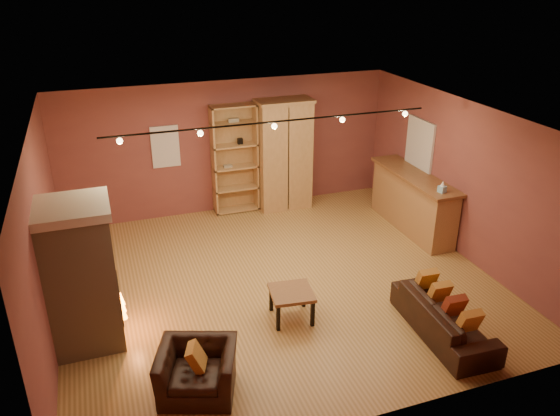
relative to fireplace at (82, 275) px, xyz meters
name	(u,v)px	position (x,y,z in m)	size (l,w,h in m)	color
floor	(279,281)	(3.04, 0.60, -1.06)	(7.00, 7.00, 0.00)	olive
ceiling	(279,120)	(3.04, 0.60, 1.74)	(7.00, 7.00, 0.00)	#56301B
back_wall	(228,147)	(3.04, 3.85, 0.34)	(7.00, 0.02, 2.80)	brown
left_wall	(43,239)	(-0.46, 0.60, 0.34)	(0.02, 6.50, 2.80)	brown
right_wall	(463,179)	(6.54, 0.60, 0.34)	(0.02, 6.50, 2.80)	brown
fireplace	(82,275)	(0.00, 0.00, 0.00)	(1.01, 0.98, 2.12)	tan
back_window	(165,147)	(1.74, 3.83, 0.49)	(0.56, 0.04, 0.86)	silver
bookcase	(234,158)	(3.13, 3.73, 0.13)	(0.95, 0.37, 2.33)	tan
armoire	(284,154)	(4.19, 3.55, 0.14)	(1.18, 0.67, 2.39)	tan
bar_counter	(413,201)	(6.24, 1.64, -0.47)	(0.65, 2.43, 1.16)	#AB7D4F
tissue_box	(442,187)	(6.19, 0.69, 0.20)	(0.17, 0.17, 0.23)	#88BFDA
right_window	(420,144)	(6.51, 2.00, 0.59)	(0.05, 0.90, 1.00)	silver
loveseat	(445,311)	(4.81, -1.55, -0.68)	(0.64, 1.90, 0.78)	black
armchair	(197,364)	(1.23, -1.52, -0.64)	(1.11, 0.91, 0.83)	black
coffee_table	(291,295)	(2.87, -0.46, -0.66)	(0.70, 0.70, 0.47)	brown
track_rail	(274,124)	(3.04, 0.80, 1.63)	(5.20, 0.09, 0.13)	black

